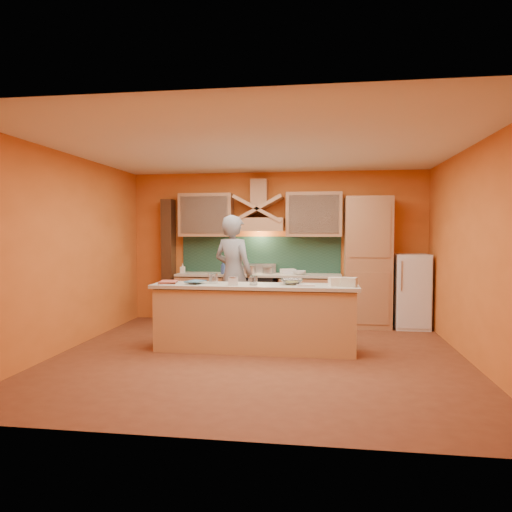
# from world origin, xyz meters

# --- Properties ---
(floor) EXTENTS (5.50, 5.00, 0.01)m
(floor) POSITION_xyz_m (0.00, 0.00, 0.00)
(floor) COLOR brown
(floor) RESTS_ON ground
(ceiling) EXTENTS (5.50, 5.00, 0.01)m
(ceiling) POSITION_xyz_m (0.00, 0.00, 2.80)
(ceiling) COLOR white
(ceiling) RESTS_ON wall_back
(wall_back) EXTENTS (5.50, 0.02, 2.80)m
(wall_back) POSITION_xyz_m (0.00, 2.50, 1.40)
(wall_back) COLOR orange
(wall_back) RESTS_ON floor
(wall_front) EXTENTS (5.50, 0.02, 2.80)m
(wall_front) POSITION_xyz_m (0.00, -2.50, 1.40)
(wall_front) COLOR orange
(wall_front) RESTS_ON floor
(wall_left) EXTENTS (0.02, 5.00, 2.80)m
(wall_left) POSITION_xyz_m (-2.75, 0.00, 1.40)
(wall_left) COLOR orange
(wall_left) RESTS_ON floor
(wall_right) EXTENTS (0.02, 5.00, 2.80)m
(wall_right) POSITION_xyz_m (2.75, 0.00, 1.40)
(wall_right) COLOR orange
(wall_right) RESTS_ON floor
(base_cabinet_left) EXTENTS (1.10, 0.60, 0.86)m
(base_cabinet_left) POSITION_xyz_m (-1.25, 2.20, 0.43)
(base_cabinet_left) COLOR tan
(base_cabinet_left) RESTS_ON floor
(base_cabinet_right) EXTENTS (1.10, 0.60, 0.86)m
(base_cabinet_right) POSITION_xyz_m (0.65, 2.20, 0.43)
(base_cabinet_right) COLOR tan
(base_cabinet_right) RESTS_ON floor
(counter_top) EXTENTS (3.00, 0.62, 0.04)m
(counter_top) POSITION_xyz_m (-0.30, 2.20, 0.90)
(counter_top) COLOR beige
(counter_top) RESTS_ON base_cabinet_left
(stove) EXTENTS (0.60, 0.58, 0.90)m
(stove) POSITION_xyz_m (-0.30, 2.20, 0.45)
(stove) COLOR black
(stove) RESTS_ON floor
(backsplash) EXTENTS (3.00, 0.03, 0.70)m
(backsplash) POSITION_xyz_m (-0.30, 2.48, 1.25)
(backsplash) COLOR #1A3A2E
(backsplash) RESTS_ON wall_back
(range_hood) EXTENTS (0.92, 0.50, 0.24)m
(range_hood) POSITION_xyz_m (-0.30, 2.25, 1.82)
(range_hood) COLOR tan
(range_hood) RESTS_ON wall_back
(hood_chimney) EXTENTS (0.30, 0.30, 0.50)m
(hood_chimney) POSITION_xyz_m (-0.30, 2.35, 2.40)
(hood_chimney) COLOR tan
(hood_chimney) RESTS_ON wall_back
(upper_cabinet_left) EXTENTS (1.00, 0.35, 0.80)m
(upper_cabinet_left) POSITION_xyz_m (-1.30, 2.33, 2.00)
(upper_cabinet_left) COLOR tan
(upper_cabinet_left) RESTS_ON wall_back
(upper_cabinet_right) EXTENTS (1.00, 0.35, 0.80)m
(upper_cabinet_right) POSITION_xyz_m (0.70, 2.33, 2.00)
(upper_cabinet_right) COLOR tan
(upper_cabinet_right) RESTS_ON wall_back
(pantry_column) EXTENTS (0.80, 0.60, 2.30)m
(pantry_column) POSITION_xyz_m (1.65, 2.20, 1.15)
(pantry_column) COLOR tan
(pantry_column) RESTS_ON floor
(fridge) EXTENTS (0.58, 0.60, 1.30)m
(fridge) POSITION_xyz_m (2.40, 2.20, 0.65)
(fridge) COLOR white
(fridge) RESTS_ON floor
(trim_column_left) EXTENTS (0.20, 0.30, 2.30)m
(trim_column_left) POSITION_xyz_m (-2.05, 2.35, 1.15)
(trim_column_left) COLOR #472816
(trim_column_left) RESTS_ON floor
(island_body) EXTENTS (2.80, 0.55, 0.88)m
(island_body) POSITION_xyz_m (-0.10, 0.30, 0.44)
(island_body) COLOR tan
(island_body) RESTS_ON floor
(island_top) EXTENTS (2.90, 0.62, 0.05)m
(island_top) POSITION_xyz_m (-0.10, 0.30, 0.92)
(island_top) COLOR beige
(island_top) RESTS_ON island_body
(person) EXTENTS (0.85, 0.72, 1.96)m
(person) POSITION_xyz_m (-0.61, 1.39, 0.98)
(person) COLOR gray
(person) RESTS_ON floor
(pot_large) EXTENTS (0.31, 0.31, 0.15)m
(pot_large) POSITION_xyz_m (-0.47, 2.16, 0.98)
(pot_large) COLOR silver
(pot_large) RESTS_ON stove
(pot_small) EXTENTS (0.21, 0.21, 0.13)m
(pot_small) POSITION_xyz_m (-0.13, 2.22, 0.96)
(pot_small) COLOR #ACACB3
(pot_small) RESTS_ON stove
(soap_bottle_a) EXTENTS (0.08, 0.08, 0.17)m
(soap_bottle_a) POSITION_xyz_m (-1.72, 2.17, 1.01)
(soap_bottle_a) COLOR white
(soap_bottle_a) RESTS_ON counter_top
(soap_bottle_b) EXTENTS (0.12, 0.12, 0.24)m
(soap_bottle_b) POSITION_xyz_m (-0.92, 2.05, 1.04)
(soap_bottle_b) COLOR #334D8E
(soap_bottle_b) RESTS_ON counter_top
(bowl_back) EXTENTS (0.26, 0.26, 0.07)m
(bowl_back) POSITION_xyz_m (0.46, 2.13, 0.96)
(bowl_back) COLOR silver
(bowl_back) RESTS_ON counter_top
(dish_rack) EXTENTS (0.31, 0.27, 0.09)m
(dish_rack) POSITION_xyz_m (0.24, 2.24, 0.97)
(dish_rack) COLOR white
(dish_rack) RESTS_ON counter_top
(book_lower) EXTENTS (0.30, 0.37, 0.03)m
(book_lower) POSITION_xyz_m (-1.48, 0.28, 0.96)
(book_lower) COLOR #BA5542
(book_lower) RESTS_ON island_top
(book_upper) EXTENTS (0.29, 0.34, 0.02)m
(book_upper) POSITION_xyz_m (-1.05, 0.30, 0.98)
(book_upper) COLOR teal
(book_upper) RESTS_ON island_top
(jar_large) EXTENTS (0.17, 0.17, 0.14)m
(jar_large) POSITION_xyz_m (-0.71, 0.37, 1.02)
(jar_large) COLOR silver
(jar_large) RESTS_ON island_top
(jar_small) EXTENTS (0.15, 0.15, 0.13)m
(jar_small) POSITION_xyz_m (-0.10, 0.24, 1.01)
(jar_small) COLOR silver
(jar_small) RESTS_ON island_top
(kitchen_scale) EXTENTS (0.14, 0.14, 0.11)m
(kitchen_scale) POSITION_xyz_m (-0.38, 0.16, 1.00)
(kitchen_scale) COLOR silver
(kitchen_scale) RESTS_ON island_top
(mixing_bowl) EXTENTS (0.35, 0.35, 0.08)m
(mixing_bowl) POSITION_xyz_m (0.42, 0.37, 0.98)
(mixing_bowl) COLOR silver
(mixing_bowl) RESTS_ON island_top
(cloth) EXTENTS (0.27, 0.22, 0.02)m
(cloth) POSITION_xyz_m (0.61, 0.24, 0.95)
(cloth) COLOR #C5ADA2
(cloth) RESTS_ON island_top
(grocery_bag_a) EXTENTS (0.21, 0.18, 0.12)m
(grocery_bag_a) POSITION_xyz_m (1.03, 0.28, 1.00)
(grocery_bag_a) COLOR beige
(grocery_bag_a) RESTS_ON island_top
(grocery_bag_b) EXTENTS (0.23, 0.20, 0.12)m
(grocery_bag_b) POSITION_xyz_m (1.21, 0.24, 1.01)
(grocery_bag_b) COLOR beige
(grocery_bag_b) RESTS_ON island_top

